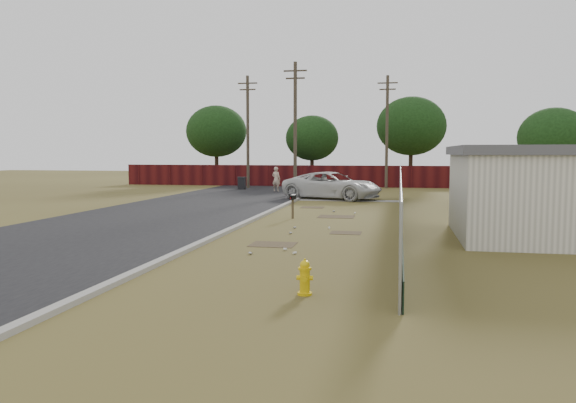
% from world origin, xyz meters
% --- Properties ---
extents(ground, '(120.00, 120.00, 0.00)m').
position_xyz_m(ground, '(0.00, 0.00, 0.00)').
color(ground, brown).
rests_on(ground, ground).
extents(street, '(15.10, 60.00, 0.12)m').
position_xyz_m(street, '(-6.76, 8.05, 0.02)').
color(street, black).
rests_on(street, ground).
extents(chainlink_fence, '(0.10, 27.06, 2.02)m').
position_xyz_m(chainlink_fence, '(3.12, 1.03, 0.80)').
color(chainlink_fence, '#979A9F').
rests_on(chainlink_fence, ground).
extents(privacy_fence, '(30.00, 0.12, 1.80)m').
position_xyz_m(privacy_fence, '(-6.00, 25.00, 0.90)').
color(privacy_fence, '#4C1010').
rests_on(privacy_fence, ground).
extents(utility_poles, '(12.60, 8.24, 9.00)m').
position_xyz_m(utility_poles, '(-3.67, 20.67, 4.69)').
color(utility_poles, '#43382C').
rests_on(utility_poles, ground).
extents(houses, '(9.30, 17.24, 3.10)m').
position_xyz_m(houses, '(9.70, 3.13, 1.56)').
color(houses, white).
rests_on(houses, ground).
extents(horizon_trees, '(33.32, 31.94, 7.78)m').
position_xyz_m(horizon_trees, '(0.84, 23.56, 4.63)').
color(horizon_trees, '#322516').
rests_on(horizon_trees, ground).
extents(fire_hydrant, '(0.34, 0.34, 0.74)m').
position_xyz_m(fire_hydrant, '(1.21, -10.94, 0.35)').
color(fire_hydrant, yellow).
rests_on(fire_hydrant, ground).
extents(mailbox, '(0.25, 0.47, 1.07)m').
position_xyz_m(mailbox, '(-1.50, 1.95, 0.84)').
color(mailbox, brown).
rests_on(mailbox, ground).
extents(pickup_truck, '(6.64, 4.54, 1.69)m').
position_xyz_m(pickup_truck, '(-1.00, 12.48, 0.84)').
color(pickup_truck, silver).
rests_on(pickup_truck, ground).
extents(pedestrian, '(0.77, 0.63, 1.84)m').
position_xyz_m(pedestrian, '(-5.87, 18.40, 0.92)').
color(pedestrian, '#CBB095').
rests_on(pedestrian, ground).
extents(trash_bin, '(0.70, 0.70, 0.97)m').
position_xyz_m(trash_bin, '(-9.03, 20.27, 0.50)').
color(trash_bin, black).
rests_on(trash_bin, ground).
extents(scattered_litter, '(2.17, 11.88, 0.07)m').
position_xyz_m(scattered_litter, '(-0.14, -1.86, 0.04)').
color(scattered_litter, white).
rests_on(scattered_litter, ground).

